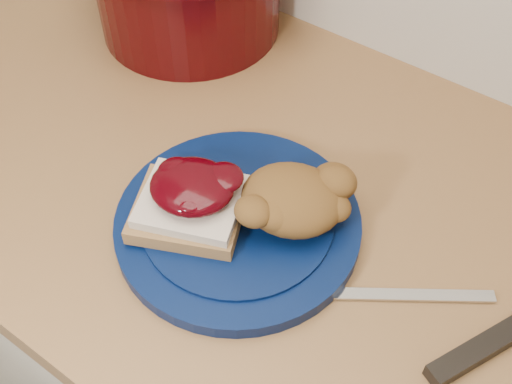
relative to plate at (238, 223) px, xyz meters
The scene contains 6 objects.
base_cabinet 0.48m from the plate, 78.00° to the left, with size 4.00×0.60×0.86m, color beige.
plate is the anchor object (origin of this frame).
sandwich 0.06m from the plate, 147.29° to the right, with size 0.15×0.14×0.06m.
stuffing_mound 0.07m from the plate, 36.43° to the left, with size 0.11×0.09×0.05m, color brown.
chef_knife 0.30m from the plate, ahead, with size 0.15×0.29×0.02m.
butter_knife 0.20m from the plate, ahead, with size 0.17×0.01×0.00m, color silver.
Camera 1 is at (0.25, 1.10, 1.47)m, focal length 45.00 mm.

